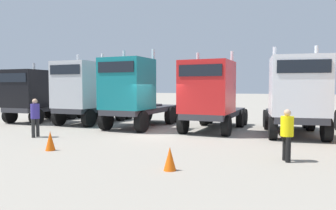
# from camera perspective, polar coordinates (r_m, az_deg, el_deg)

# --- Properties ---
(ground) EXTENTS (200.00, 200.00, 0.00)m
(ground) POSITION_cam_1_polar(r_m,az_deg,el_deg) (15.71, -1.47, -5.34)
(ground) COLOR gray
(semi_truck_black) EXTENTS (3.04, 5.96, 4.05)m
(semi_truck_black) POSITION_cam_1_polar(r_m,az_deg,el_deg) (22.84, -22.95, 1.71)
(semi_truck_black) COLOR #333338
(semi_truck_black) RESTS_ON ground
(semi_truck_silver) EXTENTS (2.93, 6.13, 4.48)m
(semi_truck_silver) POSITION_cam_1_polar(r_m,az_deg,el_deg) (20.43, -15.01, 2.18)
(semi_truck_silver) COLOR #333338
(semi_truck_silver) RESTS_ON ground
(semi_truck_teal) EXTENTS (2.87, 6.39, 4.49)m
(semi_truck_teal) POSITION_cam_1_polar(r_m,az_deg,el_deg) (17.75, -6.29, 2.15)
(semi_truck_teal) COLOR #333338
(semi_truck_teal) RESTS_ON ground
(semi_truck_red) EXTENTS (2.82, 6.17, 4.26)m
(semi_truck_red) POSITION_cam_1_polar(r_m,az_deg,el_deg) (16.50, 7.70, 1.70)
(semi_truck_red) COLOR #333338
(semi_truck_red) RESTS_ON ground
(semi_truck_white) EXTENTS (3.66, 6.22, 4.33)m
(semi_truck_white) POSITION_cam_1_polar(r_m,az_deg,el_deg) (15.85, 22.29, 1.48)
(semi_truck_white) COLOR #333338
(semi_truck_white) RESTS_ON ground
(visitor_in_hivis) EXTENTS (0.53, 0.53, 1.65)m
(visitor_in_hivis) POSITION_cam_1_polar(r_m,az_deg,el_deg) (10.61, 20.80, -4.51)
(visitor_in_hivis) COLOR black
(visitor_in_hivis) RESTS_ON ground
(visitor_with_camera) EXTENTS (0.44, 0.45, 1.81)m
(visitor_with_camera) POSITION_cam_1_polar(r_m,az_deg,el_deg) (15.93, -22.99, -1.67)
(visitor_with_camera) COLOR #292929
(visitor_with_camera) RESTS_ON ground
(traffic_cone_near) EXTENTS (0.36, 0.36, 0.67)m
(traffic_cone_near) POSITION_cam_1_polar(r_m,az_deg,el_deg) (8.96, 0.34, -9.73)
(traffic_cone_near) COLOR #F2590C
(traffic_cone_near) RESTS_ON ground
(traffic_cone_mid) EXTENTS (0.36, 0.36, 0.72)m
(traffic_cone_mid) POSITION_cam_1_polar(r_m,az_deg,el_deg) (12.49, -20.61, -6.10)
(traffic_cone_mid) COLOR #F2590C
(traffic_cone_mid) RESTS_ON ground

